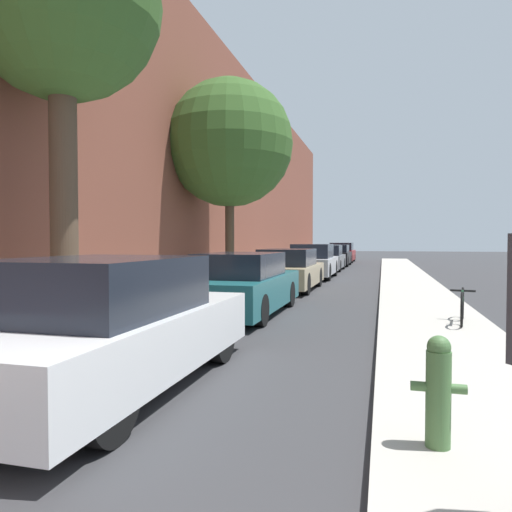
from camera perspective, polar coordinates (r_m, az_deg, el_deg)
name	(u,v)px	position (r m, az deg, el deg)	size (l,w,h in m)	color
ground_plane	(318,292)	(15.12, 7.44, -4.25)	(120.00, 120.00, 0.00)	#333335
sidewalk_left	(230,287)	(15.76, -3.10, -3.77)	(2.00, 52.00, 0.12)	#ADA89E
sidewalk_right	(415,292)	(15.01, 18.51, -4.14)	(2.00, 52.00, 0.12)	#ADA89E
building_facade_left	(192,153)	(16.42, -7.71, 12.12)	(0.70, 52.00, 9.07)	brown
parked_car_white	(106,326)	(5.44, -17.61, -8.03)	(1.87, 4.26, 1.42)	black
parked_car_teal	(243,285)	(10.34, -1.59, -3.51)	(1.68, 4.48, 1.34)	black
parked_car_champagne	(289,270)	(15.47, 3.93, -1.73)	(1.76, 4.43, 1.34)	black
parked_car_silver	(313,262)	(20.46, 6.87, -0.71)	(1.75, 4.40, 1.46)	black
parked_car_grey	(327,258)	(25.85, 8.51, -0.30)	(1.70, 4.07, 1.36)	black
parked_car_black	(336,256)	(30.75, 9.64, 0.04)	(1.68, 4.32, 1.35)	black
parked_car_red	(342,253)	(36.08, 10.27, 0.35)	(1.79, 4.49, 1.45)	black
street_tree_near	(61,4)	(8.72, -22.34, 26.22)	(3.06, 3.06, 6.70)	#4C3A2B
street_tree_far	(230,144)	(14.90, -3.20, 13.32)	(3.88, 3.88, 6.40)	#4C3A2B
fire_hydrant	(438,390)	(3.77, 21.05, -14.76)	(0.38, 0.18, 0.81)	#47703D
bicycle	(462,306)	(9.36, 23.53, -5.48)	(0.44, 1.48, 0.61)	black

